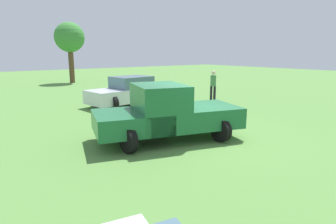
% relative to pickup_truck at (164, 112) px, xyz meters
% --- Properties ---
extents(ground_plane, '(80.00, 80.00, 0.00)m').
position_rel_pickup_truck_xyz_m(ground_plane, '(0.39, 0.98, -0.91)').
color(ground_plane, '#54843D').
extents(pickup_truck, '(3.15, 4.93, 1.78)m').
position_rel_pickup_truck_xyz_m(pickup_truck, '(0.00, 0.00, 0.00)').
color(pickup_truck, black).
rests_on(pickup_truck, ground_plane).
extents(sedan_far, '(2.57, 4.56, 1.50)m').
position_rel_pickup_truck_xyz_m(sedan_far, '(-6.14, 2.22, -0.21)').
color(sedan_far, black).
rests_on(sedan_far, ground_plane).
extents(person_bystander, '(0.45, 0.45, 1.73)m').
position_rel_pickup_truck_xyz_m(person_bystander, '(-4.35, 6.72, 0.06)').
color(person_bystander, black).
rests_on(person_bystander, ground_plane).
extents(tree_far_center, '(2.63, 2.63, 5.37)m').
position_rel_pickup_truck_xyz_m(tree_far_center, '(-18.96, 3.57, 3.05)').
color(tree_far_center, brown).
rests_on(tree_far_center, ground_plane).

